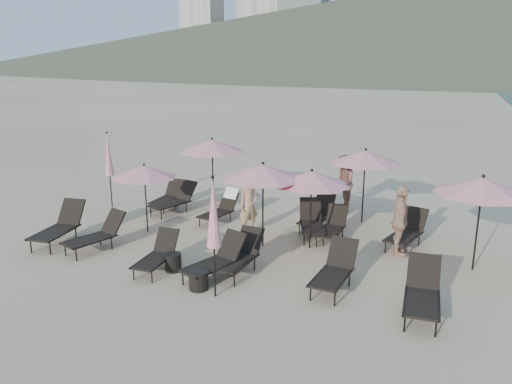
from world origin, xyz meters
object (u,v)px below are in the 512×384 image
at_px(side_table_0, 173,262).
at_px(lounger_4, 335,269).
at_px(lounger_12, 216,259).
at_px(umbrella_open_5, 482,186).
at_px(lounger_7, 175,199).
at_px(lounger_10, 332,226).
at_px(beachgoer_c, 400,221).
at_px(lounger_5, 422,292).
at_px(umbrella_open_1, 263,172).
at_px(lounger_3, 240,255).
at_px(lounger_13, 318,214).
at_px(lounger_2, 157,254).
at_px(lounger_9, 312,221).
at_px(lounger_11, 407,231).
at_px(umbrella_open_4, 365,157).
at_px(beachgoer_b, 343,183).
at_px(umbrella_open_3, 212,146).
at_px(umbrella_open_2, 312,178).
at_px(umbrella_closed_1, 108,155).
at_px(lounger_6, 168,196).
at_px(umbrella_closed_0, 213,214).
at_px(side_table_1, 199,280).
at_px(lounger_1, 97,234).
at_px(lounger_0, 60,226).
at_px(umbrella_open_0, 144,172).
at_px(beachgoer_a, 249,206).

bearing_deg(side_table_0, lounger_4, 6.85).
xyz_separation_m(lounger_12, umbrella_open_5, (5.47, 2.60, 1.61)).
xyz_separation_m(lounger_4, lounger_7, (-6.05, 3.57, 0.00)).
bearing_deg(lounger_10, beachgoer_c, -12.85).
distance_m(lounger_5, umbrella_open_1, 5.03).
bearing_deg(lounger_3, side_table_0, -157.36).
bearing_deg(lounger_13, lounger_2, -114.94).
bearing_deg(lounger_9, lounger_11, -17.50).
distance_m(lounger_3, lounger_4, 2.24).
relative_size(umbrella_open_4, beachgoer_b, 1.25).
height_order(lounger_11, umbrella_open_3, umbrella_open_3).
xyz_separation_m(lounger_3, umbrella_open_2, (1.09, 2.11, 1.46)).
bearing_deg(umbrella_closed_1, umbrella_open_2, -9.71).
distance_m(lounger_6, side_table_0, 5.28).
relative_size(lounger_6, umbrella_closed_1, 0.59).
height_order(umbrella_closed_0, side_table_1, umbrella_closed_0).
bearing_deg(side_table_0, lounger_1, 170.23).
xyz_separation_m(lounger_13, umbrella_open_4, (1.12, 1.06, 1.60)).
distance_m(lounger_3, lounger_13, 3.84).
height_order(lounger_13, side_table_1, lounger_13).
bearing_deg(lounger_0, umbrella_closed_1, 96.92).
relative_size(lounger_13, umbrella_open_3, 0.69).
relative_size(lounger_6, lounger_9, 0.86).
relative_size(lounger_9, umbrella_open_1, 0.76).
distance_m(umbrella_open_3, umbrella_closed_0, 6.55).
height_order(lounger_4, lounger_7, lounger_7).
xyz_separation_m(lounger_0, lounger_10, (6.81, 2.90, -0.08)).
distance_m(umbrella_open_4, side_table_1, 6.68).
distance_m(lounger_4, umbrella_closed_1, 9.13).
bearing_deg(umbrella_open_5, side_table_1, -149.46).
height_order(side_table_0, side_table_1, side_table_0).
bearing_deg(lounger_13, lounger_6, -175.05).
xyz_separation_m(lounger_12, lounger_13, (1.28, 4.20, -0.02)).
height_order(lounger_5, umbrella_open_5, umbrella_open_5).
bearing_deg(umbrella_open_4, beachgoer_c, -60.77).
distance_m(lounger_0, umbrella_open_1, 5.70).
distance_m(lounger_2, lounger_12, 1.47).
height_order(lounger_5, umbrella_open_2, umbrella_open_2).
distance_m(lounger_9, umbrella_open_4, 2.62).
bearing_deg(umbrella_open_2, beachgoer_b, 89.04).
distance_m(lounger_13, umbrella_open_0, 5.14).
xyz_separation_m(lounger_10, beachgoer_a, (-2.33, -0.35, 0.43)).
height_order(lounger_6, beachgoer_b, beachgoer_b).
distance_m(lounger_6, side_table_1, 6.40).
height_order(lounger_3, lounger_7, lounger_7).
xyz_separation_m(lounger_11, umbrella_open_5, (1.61, -0.99, 1.61)).
distance_m(lounger_5, lounger_10, 4.29).
height_order(umbrella_open_0, umbrella_open_5, umbrella_open_5).
bearing_deg(umbrella_closed_1, side_table_1, -38.46).
height_order(lounger_5, umbrella_open_1, umbrella_open_1).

